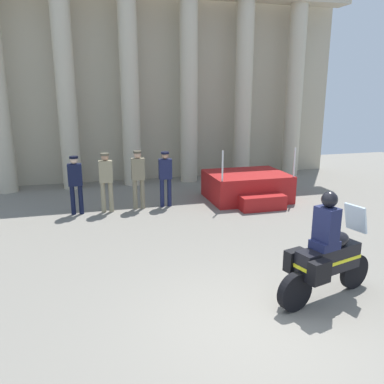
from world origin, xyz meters
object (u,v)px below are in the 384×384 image
(officer_in_row_1, at_px, (106,178))
(reviewing_stand, at_px, (247,187))
(officer_in_row_3, at_px, (165,175))
(motorcycle_with_rider, at_px, (326,256))
(officer_in_row_0, at_px, (75,180))
(officer_in_row_2, at_px, (138,175))

(officer_in_row_1, bearing_deg, reviewing_stand, -175.38)
(officer_in_row_3, distance_m, motorcycle_with_rider, 6.29)
(officer_in_row_0, distance_m, officer_in_row_2, 1.78)
(officer_in_row_0, bearing_deg, officer_in_row_2, -175.48)
(reviewing_stand, relative_size, officer_in_row_1, 1.43)
(officer_in_row_0, bearing_deg, motorcycle_with_rider, 126.16)
(officer_in_row_3, bearing_deg, reviewing_stand, -176.53)
(officer_in_row_0, height_order, officer_in_row_2, officer_in_row_2)
(officer_in_row_3, bearing_deg, motorcycle_with_rider, 105.61)
(officer_in_row_0, xyz_separation_m, motorcycle_with_rider, (4.05, -6.02, -0.19))
(officer_in_row_1, xyz_separation_m, officer_in_row_3, (1.75, 0.13, -0.03))
(reviewing_stand, distance_m, motorcycle_with_rider, 6.31)
(officer_in_row_0, distance_m, officer_in_row_3, 2.60)
(reviewing_stand, bearing_deg, motorcycle_with_rider, -101.40)
(officer_in_row_1, distance_m, officer_in_row_2, 0.94)
(motorcycle_with_rider, bearing_deg, officer_in_row_3, 88.02)
(officer_in_row_0, height_order, motorcycle_with_rider, motorcycle_with_rider)
(officer_in_row_1, relative_size, officer_in_row_3, 1.03)
(officer_in_row_0, bearing_deg, officer_in_row_3, -175.54)
(officer_in_row_1, height_order, motorcycle_with_rider, motorcycle_with_rider)
(officer_in_row_3, relative_size, motorcycle_with_rider, 0.82)
(officer_in_row_1, xyz_separation_m, motorcycle_with_rider, (3.20, -5.99, -0.23))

